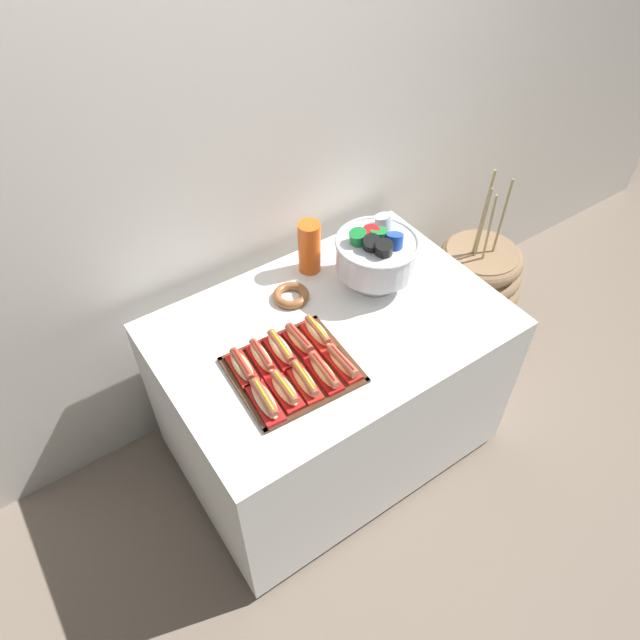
{
  "coord_description": "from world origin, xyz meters",
  "views": [
    {
      "loc": [
        -0.89,
        -1.23,
        2.37
      ],
      "look_at": [
        -0.06,
        -0.02,
        0.87
      ],
      "focal_mm": 32.98,
      "sensor_mm": 36.0,
      "label": 1
    }
  ],
  "objects_px": {
    "hot_dog_0": "(265,400)",
    "serving_tray": "(293,370)",
    "hot_dog_4": "(342,363)",
    "hot_dog_5": "(242,367)",
    "hot_dog_6": "(262,357)",
    "donut": "(291,295)",
    "hot_dog_8": "(299,341)",
    "cup_stack": "(309,247)",
    "hot_dog_2": "(305,381)",
    "punch_bowl": "(377,253)",
    "hot_dog_3": "(324,372)",
    "hot_dog_9": "(317,333)",
    "buffet_table": "(330,386)",
    "floor_vase": "(472,294)",
    "hot_dog_1": "(285,390)",
    "hot_dog_7": "(281,349)"
  },
  "relations": [
    {
      "from": "hot_dog_1",
      "to": "buffet_table",
      "type": "bearing_deg",
      "value": 30.47
    },
    {
      "from": "hot_dog_2",
      "to": "hot_dog_6",
      "type": "height_order",
      "value": "hot_dog_6"
    },
    {
      "from": "hot_dog_4",
      "to": "hot_dog_6",
      "type": "distance_m",
      "value": 0.28
    },
    {
      "from": "buffet_table",
      "to": "donut",
      "type": "bearing_deg",
      "value": 104.2
    },
    {
      "from": "hot_dog_8",
      "to": "hot_dog_9",
      "type": "distance_m",
      "value": 0.08
    },
    {
      "from": "serving_tray",
      "to": "hot_dog_9",
      "type": "height_order",
      "value": "hot_dog_9"
    },
    {
      "from": "buffet_table",
      "to": "hot_dog_6",
      "type": "xyz_separation_m",
      "value": [
        -0.31,
        -0.02,
        0.42
      ]
    },
    {
      "from": "floor_vase",
      "to": "hot_dog_3",
      "type": "relative_size",
      "value": 5.83
    },
    {
      "from": "hot_dog_5",
      "to": "hot_dog_7",
      "type": "bearing_deg",
      "value": -3.14
    },
    {
      "from": "hot_dog_5",
      "to": "donut",
      "type": "xyz_separation_m",
      "value": [
        0.34,
        0.22,
        -0.02
      ]
    },
    {
      "from": "hot_dog_6",
      "to": "hot_dog_0",
      "type": "bearing_deg",
      "value": -117.58
    },
    {
      "from": "floor_vase",
      "to": "hot_dog_4",
      "type": "distance_m",
      "value": 1.32
    },
    {
      "from": "floor_vase",
      "to": "punch_bowl",
      "type": "relative_size",
      "value": 3.2
    },
    {
      "from": "hot_dog_8",
      "to": "punch_bowl",
      "type": "relative_size",
      "value": 0.48
    },
    {
      "from": "hot_dog_8",
      "to": "punch_bowl",
      "type": "bearing_deg",
      "value": 15.8
    },
    {
      "from": "hot_dog_2",
      "to": "hot_dog_8",
      "type": "bearing_deg",
      "value": 62.42
    },
    {
      "from": "serving_tray",
      "to": "hot_dog_0",
      "type": "bearing_deg",
      "value": -154.33
    },
    {
      "from": "punch_bowl",
      "to": "floor_vase",
      "type": "bearing_deg",
      "value": 6.33
    },
    {
      "from": "serving_tray",
      "to": "hot_dog_5",
      "type": "xyz_separation_m",
      "value": [
        -0.15,
        0.09,
        0.03
      ]
    },
    {
      "from": "hot_dog_5",
      "to": "hot_dog_7",
      "type": "height_order",
      "value": "hot_dog_7"
    },
    {
      "from": "hot_dog_3",
      "to": "punch_bowl",
      "type": "relative_size",
      "value": 0.55
    },
    {
      "from": "hot_dog_2",
      "to": "hot_dog_8",
      "type": "xyz_separation_m",
      "value": [
        0.08,
        0.16,
        0.0
      ]
    },
    {
      "from": "hot_dog_2",
      "to": "hot_dog_8",
      "type": "relative_size",
      "value": 1.11
    },
    {
      "from": "hot_dog_5",
      "to": "cup_stack",
      "type": "distance_m",
      "value": 0.6
    },
    {
      "from": "hot_dog_0",
      "to": "serving_tray",
      "type": "bearing_deg",
      "value": 25.67
    },
    {
      "from": "serving_tray",
      "to": "hot_dog_6",
      "type": "relative_size",
      "value": 2.47
    },
    {
      "from": "floor_vase",
      "to": "hot_dog_5",
      "type": "bearing_deg",
      "value": -172.19
    },
    {
      "from": "hot_dog_0",
      "to": "hot_dog_7",
      "type": "height_order",
      "value": "hot_dog_7"
    },
    {
      "from": "hot_dog_8",
      "to": "punch_bowl",
      "type": "xyz_separation_m",
      "value": [
        0.43,
        0.12,
        0.12
      ]
    },
    {
      "from": "hot_dog_3",
      "to": "punch_bowl",
      "type": "xyz_separation_m",
      "value": [
        0.44,
        0.29,
        0.12
      ]
    },
    {
      "from": "serving_tray",
      "to": "punch_bowl",
      "type": "height_order",
      "value": "punch_bowl"
    },
    {
      "from": "cup_stack",
      "to": "hot_dog_7",
      "type": "bearing_deg",
      "value": -135.9
    },
    {
      "from": "serving_tray",
      "to": "hot_dog_1",
      "type": "bearing_deg",
      "value": -135.41
    },
    {
      "from": "floor_vase",
      "to": "hot_dog_1",
      "type": "distance_m",
      "value": 1.52
    },
    {
      "from": "buffet_table",
      "to": "floor_vase",
      "type": "relative_size",
      "value": 1.24
    },
    {
      "from": "buffet_table",
      "to": "hot_dog_6",
      "type": "bearing_deg",
      "value": -175.51
    },
    {
      "from": "cup_stack",
      "to": "punch_bowl",
      "type": "bearing_deg",
      "value": -52.54
    },
    {
      "from": "hot_dog_1",
      "to": "hot_dog_6",
      "type": "height_order",
      "value": "hot_dog_1"
    },
    {
      "from": "hot_dog_6",
      "to": "donut",
      "type": "distance_m",
      "value": 0.35
    },
    {
      "from": "serving_tray",
      "to": "hot_dog_9",
      "type": "xyz_separation_m",
      "value": [
        0.15,
        0.07,
        0.03
      ]
    },
    {
      "from": "buffet_table",
      "to": "hot_dog_3",
      "type": "height_order",
      "value": "hot_dog_3"
    },
    {
      "from": "hot_dog_0",
      "to": "hot_dog_4",
      "type": "relative_size",
      "value": 1.17
    },
    {
      "from": "hot_dog_0",
      "to": "hot_dog_2",
      "type": "distance_m",
      "value": 0.15
    },
    {
      "from": "hot_dog_8",
      "to": "cup_stack",
      "type": "xyz_separation_m",
      "value": [
        0.27,
        0.34,
        0.08
      ]
    },
    {
      "from": "buffet_table",
      "to": "hot_dog_1",
      "type": "xyz_separation_m",
      "value": [
        -0.32,
        -0.19,
        0.42
      ]
    },
    {
      "from": "hot_dog_5",
      "to": "hot_dog_9",
      "type": "xyz_separation_m",
      "value": [
        0.3,
        -0.02,
        0.0
      ]
    },
    {
      "from": "hot_dog_0",
      "to": "hot_dog_2",
      "type": "height_order",
      "value": "hot_dog_2"
    },
    {
      "from": "floor_vase",
      "to": "hot_dog_4",
      "type": "height_order",
      "value": "floor_vase"
    },
    {
      "from": "hot_dog_3",
      "to": "donut",
      "type": "xyz_separation_m",
      "value": [
        0.12,
        0.4,
        -0.02
      ]
    },
    {
      "from": "hot_dog_8",
      "to": "hot_dog_9",
      "type": "height_order",
      "value": "hot_dog_8"
    }
  ]
}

